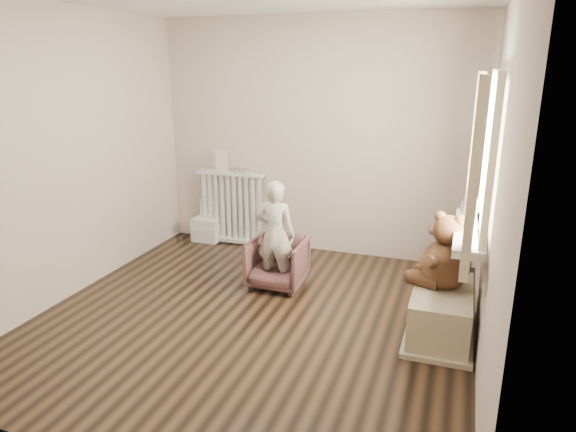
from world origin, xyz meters
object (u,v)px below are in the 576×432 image
(toy_bench, at_px, (441,312))
(teddy_bear, at_px, (447,255))
(child, at_px, (275,235))
(radiator, at_px, (232,212))
(armchair, at_px, (277,263))
(plush_cat, at_px, (470,205))
(toy_vanity, at_px, (207,219))

(toy_bench, distance_m, teddy_bear, 0.47)
(child, bearing_deg, radiator, -48.39)
(armchair, distance_m, child, 0.31)
(radiator, relative_size, teddy_bear, 1.46)
(toy_bench, bearing_deg, child, 165.36)
(teddy_bear, bearing_deg, plush_cat, 86.08)
(toy_bench, bearing_deg, plush_cat, 70.03)
(teddy_bear, relative_size, plush_cat, 2.32)
(toy_vanity, bearing_deg, toy_bench, -26.64)
(armchair, bearing_deg, child, -90.75)
(toy_vanity, relative_size, plush_cat, 1.99)
(toy_vanity, distance_m, child, 1.66)
(toy_vanity, xyz_separation_m, teddy_bear, (2.85, -1.37, 0.40))
(child, xyz_separation_m, toy_bench, (1.56, -0.41, -0.35))
(child, bearing_deg, teddy_bear, 166.45)
(toy_vanity, height_order, child, child)
(toy_vanity, height_order, teddy_bear, teddy_bear)
(toy_bench, distance_m, plush_cat, 0.90)
(toy_bench, relative_size, teddy_bear, 1.42)
(radiator, distance_m, teddy_bear, 2.90)
(teddy_bear, height_order, plush_cat, plush_cat)
(child, distance_m, teddy_bear, 1.61)
(teddy_bear, bearing_deg, radiator, 169.34)
(toy_vanity, distance_m, armchair, 1.61)
(armchair, distance_m, toy_bench, 1.63)
(armchair, distance_m, teddy_bear, 1.67)
(teddy_bear, distance_m, plush_cat, 0.49)
(toy_vanity, xyz_separation_m, armchair, (1.28, -0.97, -0.03))
(armchair, relative_size, toy_bench, 0.62)
(child, height_order, plush_cat, plush_cat)
(child, relative_size, toy_bench, 1.24)
(radiator, height_order, toy_vanity, radiator)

